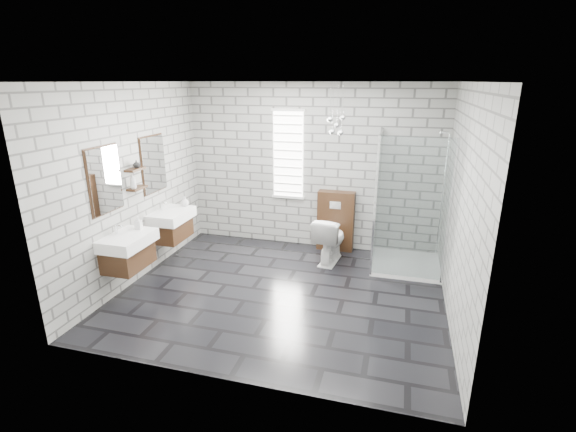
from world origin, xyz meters
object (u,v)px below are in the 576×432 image
at_px(vanity_left, 125,242).
at_px(toilet, 330,239).
at_px(shower_enclosure, 401,237).
at_px(cistern_panel, 336,221).
at_px(vanity_right, 169,217).

height_order(vanity_left, toilet, vanity_left).
bearing_deg(shower_enclosure, cistern_panel, 153.98).
relative_size(vanity_right, cistern_panel, 1.57).
bearing_deg(cistern_panel, vanity_right, -152.44).
height_order(vanity_left, vanity_right, same).
distance_m(shower_enclosure, toilet, 1.07).
bearing_deg(toilet, cistern_panel, -82.99).
relative_size(vanity_right, shower_enclosure, 0.77).
height_order(vanity_right, shower_enclosure, shower_enclosure).
height_order(vanity_left, cistern_panel, vanity_left).
bearing_deg(vanity_left, shower_enclosure, 27.49).
bearing_deg(vanity_right, cistern_panel, 27.56).
xyz_separation_m(vanity_right, shower_enclosure, (3.41, 0.71, -0.25)).
relative_size(vanity_right, toilet, 2.14).
bearing_deg(toilet, shower_enclosure, -172.80).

